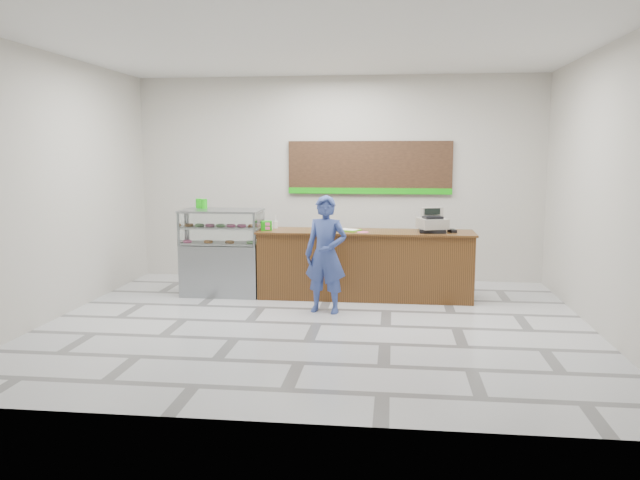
# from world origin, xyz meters

# --- Properties ---
(floor) EXTENTS (7.00, 7.00, 0.00)m
(floor) POSITION_xyz_m (0.00, 0.00, 0.00)
(floor) COLOR silver
(floor) RESTS_ON ground
(back_wall) EXTENTS (7.00, 0.00, 7.00)m
(back_wall) POSITION_xyz_m (0.00, 3.00, 1.75)
(back_wall) COLOR beige
(back_wall) RESTS_ON floor
(ceiling) EXTENTS (7.00, 7.00, 0.00)m
(ceiling) POSITION_xyz_m (0.00, 0.00, 3.50)
(ceiling) COLOR silver
(ceiling) RESTS_ON back_wall
(sales_counter) EXTENTS (3.26, 0.76, 1.03)m
(sales_counter) POSITION_xyz_m (0.55, 1.55, 0.52)
(sales_counter) COLOR #5C3516
(sales_counter) RESTS_ON floor
(display_case) EXTENTS (1.22, 0.72, 1.33)m
(display_case) POSITION_xyz_m (-1.67, 1.55, 0.68)
(display_case) COLOR gray
(display_case) RESTS_ON floor
(menu_board) EXTENTS (2.80, 0.06, 0.90)m
(menu_board) POSITION_xyz_m (0.55, 2.96, 1.93)
(menu_board) COLOR black
(menu_board) RESTS_ON back_wall
(cash_register) EXTENTS (0.49, 0.50, 0.36)m
(cash_register) POSITION_xyz_m (1.54, 1.53, 1.17)
(cash_register) COLOR black
(cash_register) RESTS_ON sales_counter
(card_terminal) EXTENTS (0.13, 0.19, 0.04)m
(card_terminal) POSITION_xyz_m (1.84, 1.55, 1.05)
(card_terminal) COLOR black
(card_terminal) RESTS_ON sales_counter
(serving_tray) EXTENTS (0.46, 0.40, 0.02)m
(serving_tray) POSITION_xyz_m (0.27, 1.55, 1.04)
(serving_tray) COLOR #58B615
(serving_tray) RESTS_ON sales_counter
(napkin_box) EXTENTS (0.15, 0.15, 0.12)m
(napkin_box) POSITION_xyz_m (-0.95, 1.51, 1.09)
(napkin_box) COLOR white
(napkin_box) RESTS_ON sales_counter
(straw_cup) EXTENTS (0.07, 0.07, 0.11)m
(straw_cup) POSITION_xyz_m (-0.86, 1.72, 1.09)
(straw_cup) COLOR silver
(straw_cup) RESTS_ON sales_counter
(promo_box) EXTENTS (0.19, 0.15, 0.14)m
(promo_box) POSITION_xyz_m (-0.95, 1.45, 1.10)
(promo_box) COLOR #15B20D
(promo_box) RESTS_ON sales_counter
(donut_decal) EXTENTS (0.18, 0.18, 0.00)m
(donut_decal) POSITION_xyz_m (0.52, 1.40, 1.03)
(donut_decal) COLOR #F75A9D
(donut_decal) RESTS_ON sales_counter
(green_cup_left) EXTENTS (0.09, 0.09, 0.15)m
(green_cup_left) POSITION_xyz_m (-2.12, 1.82, 1.40)
(green_cup_left) COLOR #15B20D
(green_cup_left) RESTS_ON display_case
(green_cup_right) EXTENTS (0.10, 0.10, 0.15)m
(green_cup_right) POSITION_xyz_m (-2.00, 1.72, 1.41)
(green_cup_right) COLOR #15B20D
(green_cup_right) RESTS_ON display_case
(customer) EXTENTS (0.66, 0.50, 1.63)m
(customer) POSITION_xyz_m (0.05, 0.62, 0.81)
(customer) COLOR #314285
(customer) RESTS_ON floor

